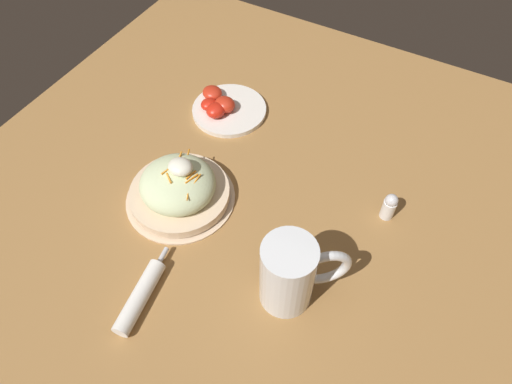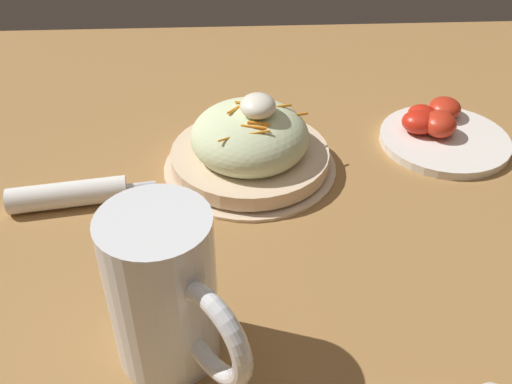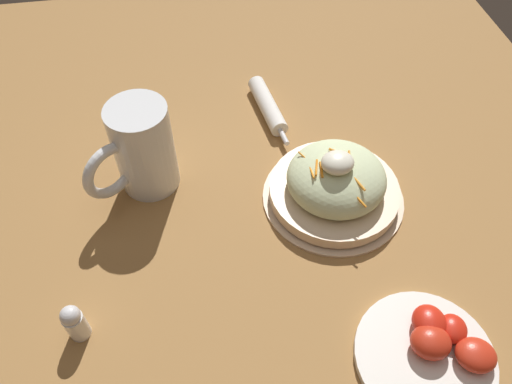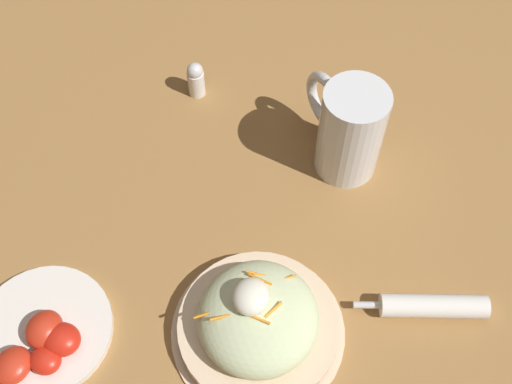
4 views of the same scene
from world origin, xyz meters
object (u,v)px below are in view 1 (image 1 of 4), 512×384
object	(u,v)px
beer_mug	(289,276)
napkin_roll	(140,296)
salt_shaker	(389,206)
salad_plate	(179,188)
tomato_plate	(224,107)

from	to	relation	value
beer_mug	napkin_roll	size ratio (longest dim) A/B	0.88
napkin_roll	salt_shaker	world-z (taller)	salt_shaker
salad_plate	tomato_plate	world-z (taller)	salad_plate
salad_plate	napkin_roll	distance (m)	0.23
tomato_plate	napkin_roll	bearing A→B (deg)	-75.82
salt_shaker	napkin_roll	bearing A→B (deg)	-129.74
napkin_roll	tomato_plate	bearing A→B (deg)	104.18
salad_plate	napkin_roll	bearing A→B (deg)	-73.13
napkin_roll	tomato_plate	xyz separation A→B (m)	(-0.13, 0.50, -0.00)
salad_plate	napkin_roll	world-z (taller)	salad_plate
beer_mug	napkin_roll	xyz separation A→B (m)	(-0.23, -0.14, -0.06)
beer_mug	salt_shaker	world-z (taller)	beer_mug
tomato_plate	salt_shaker	xyz separation A→B (m)	(0.45, -0.10, 0.02)
napkin_roll	salt_shaker	xyz separation A→B (m)	(0.33, 0.39, 0.02)
beer_mug	salt_shaker	size ratio (longest dim) A/B	2.39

